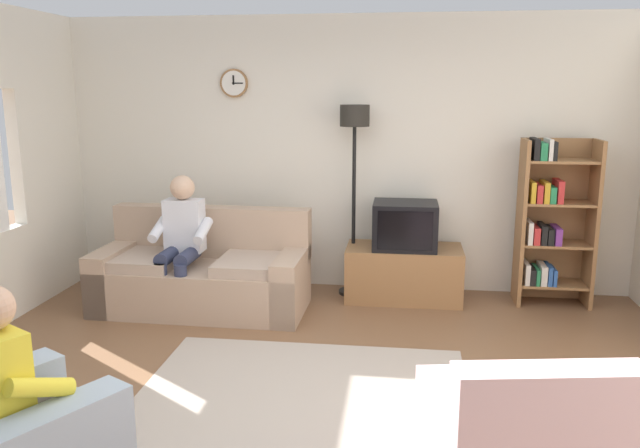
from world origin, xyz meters
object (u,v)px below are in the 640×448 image
tv (405,225)px  person_on_couch (181,237)px  person_in_left_armchair (17,382)px  floor_lamp (354,147)px  tv_stand (404,273)px  couch (203,275)px  bookshelf (550,220)px

tv → person_on_couch: size_ratio=0.48×
person_in_left_armchair → floor_lamp: bearing=68.1°
tv → tv_stand: bearing=90.0°
tv → floor_lamp: (-0.50, 0.12, 0.72)m
tv_stand → floor_lamp: 1.30m
couch → tv_stand: (1.84, 0.50, -0.06)m
tv → person_on_couch: person_on_couch is taller
bookshelf → person_on_couch: size_ratio=1.26×
couch → tv: 1.94m
bookshelf → floor_lamp: 1.95m
person_in_left_armchair → tv_stand: bearing=60.6°
bookshelf → person_on_couch: bookshelf is taller
tv_stand → tv: size_ratio=1.83×
floor_lamp → person_on_couch: bearing=-154.6°
tv → bookshelf: bearing=4.0°
tv → person_in_left_armchair: bearing=-119.6°
floor_lamp → person_in_left_armchair: (-1.37, -3.41, -0.85)m
tv_stand → person_on_couch: size_ratio=0.89×
bookshelf → couch: bearing=-169.8°
tv_stand → person_in_left_armchair: (-1.87, -3.31, 0.35)m
tv_stand → floor_lamp: floor_lamp is taller
tv → person_on_couch: (-2.00, -0.59, -0.03)m
floor_lamp → tv: bearing=-13.9°
tv → floor_lamp: 0.88m
tv → person_on_couch: 2.08m
couch → bookshelf: 3.27m
couch → bookshelf: size_ratio=1.23×
bookshelf → tv: bearing=-176.0°
couch → person_on_couch: size_ratio=1.55×
floor_lamp → person_on_couch: (-1.50, -0.71, -0.75)m
couch → person_in_left_armchair: bearing=-90.7°
couch → tv: bearing=14.6°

